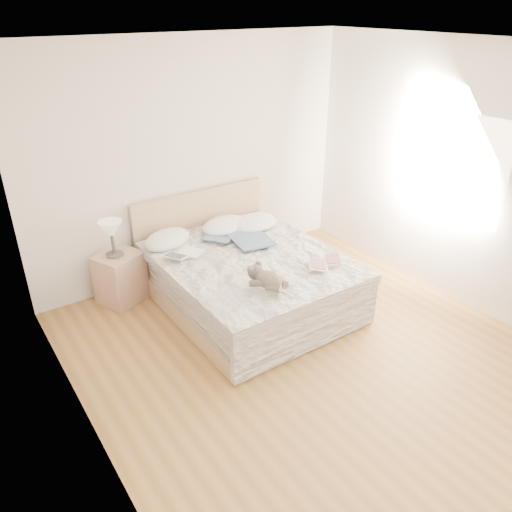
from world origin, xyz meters
name	(u,v)px	position (x,y,z in m)	size (l,w,h in m)	color
floor	(316,358)	(0.00, 0.00, 0.00)	(4.00, 4.50, 0.00)	brown
ceiling	(338,47)	(0.00, 0.00, 2.70)	(4.00, 4.50, 0.00)	white
wall_back	(194,161)	(0.00, 2.25, 1.35)	(4.00, 0.02, 2.70)	silver
wall_left	(79,301)	(-2.00, 0.00, 1.35)	(0.02, 4.50, 2.70)	silver
wall_right	(474,181)	(2.00, 0.00, 1.35)	(0.02, 4.50, 2.70)	silver
window	(450,164)	(1.99, 0.30, 1.45)	(0.02, 1.30, 1.10)	white
bed	(246,278)	(0.00, 1.19, 0.31)	(1.72, 2.14, 1.00)	tan
nightstand	(121,277)	(-1.11, 2.01, 0.28)	(0.45, 0.40, 0.56)	tan
table_lamp	(111,231)	(-1.14, 2.01, 0.84)	(0.32, 0.32, 0.39)	#47423D
pillow_left	(168,239)	(-0.56, 1.90, 0.64)	(0.58, 0.41, 0.17)	white
pillow_middle	(224,226)	(0.14, 1.86, 0.64)	(0.60, 0.42, 0.18)	white
pillow_right	(254,223)	(0.48, 1.73, 0.64)	(0.60, 0.42, 0.18)	white
blouse	(249,238)	(0.21, 1.45, 0.63)	(0.62, 0.67, 0.02)	#395370
photo_book	(183,255)	(-0.58, 1.49, 0.63)	(0.35, 0.24, 0.03)	white
childrens_book	(325,262)	(0.52, 0.52, 0.63)	(0.39, 0.27, 0.03)	#EDE5C0
teddy_bear	(269,286)	(-0.24, 0.44, 0.65)	(0.25, 0.35, 0.19)	brown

